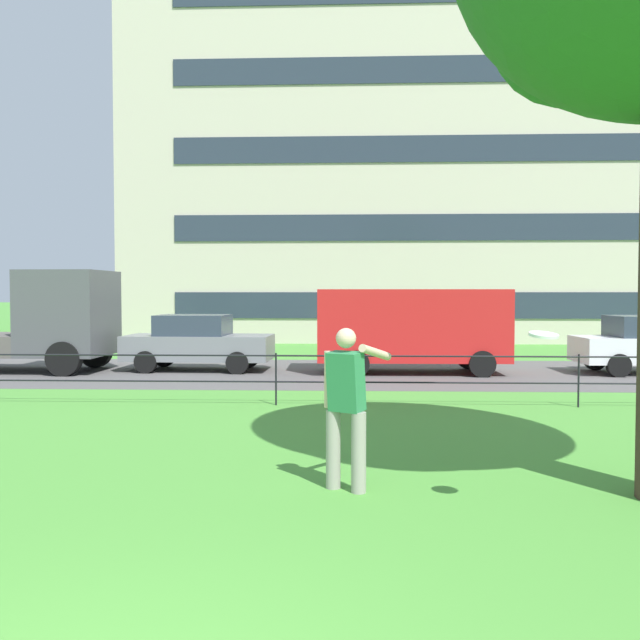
{
  "coord_description": "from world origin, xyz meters",
  "views": [
    {
      "loc": [
        1.41,
        -3.1,
        2.15
      ],
      "look_at": [
        0.96,
        7.23,
        1.74
      ],
      "focal_mm": 39.07,
      "sensor_mm": 36.0,
      "label": 1
    }
  ],
  "objects_px": {
    "flatbed_truck_far_right": "(17,327)",
    "apartment_building_background": "(469,143)",
    "car_grey_right": "(198,342)",
    "frisbee": "(544,335)",
    "panel_van_left": "(412,326)",
    "person_thrower": "(346,403)"
  },
  "relations": [
    {
      "from": "person_thrower",
      "to": "flatbed_truck_far_right",
      "type": "height_order",
      "value": "flatbed_truck_far_right"
    },
    {
      "from": "person_thrower",
      "to": "frisbee",
      "type": "xyz_separation_m",
      "value": [
        1.82,
        -1.05,
        0.81
      ]
    },
    {
      "from": "frisbee",
      "to": "car_grey_right",
      "type": "xyz_separation_m",
      "value": [
        -5.99,
        12.57,
        -0.98
      ]
    },
    {
      "from": "frisbee",
      "to": "car_grey_right",
      "type": "distance_m",
      "value": 13.96
    },
    {
      "from": "panel_van_left",
      "to": "apartment_building_background",
      "type": "distance_m",
      "value": 20.58
    },
    {
      "from": "car_grey_right",
      "to": "panel_van_left",
      "type": "height_order",
      "value": "panel_van_left"
    },
    {
      "from": "frisbee",
      "to": "flatbed_truck_far_right",
      "type": "bearing_deg",
      "value": 131.78
    },
    {
      "from": "car_grey_right",
      "to": "apartment_building_background",
      "type": "relative_size",
      "value": 0.12
    },
    {
      "from": "apartment_building_background",
      "to": "flatbed_truck_far_right",
      "type": "bearing_deg",
      "value": -130.16
    },
    {
      "from": "car_grey_right",
      "to": "apartment_building_background",
      "type": "bearing_deg",
      "value": 59.67
    },
    {
      "from": "flatbed_truck_far_right",
      "to": "car_grey_right",
      "type": "bearing_deg",
      "value": 4.32
    },
    {
      "from": "frisbee",
      "to": "apartment_building_background",
      "type": "distance_m",
      "value": 31.75
    },
    {
      "from": "car_grey_right",
      "to": "panel_van_left",
      "type": "xyz_separation_m",
      "value": [
        5.88,
        -0.33,
        0.49
      ]
    },
    {
      "from": "flatbed_truck_far_right",
      "to": "car_grey_right",
      "type": "xyz_separation_m",
      "value": [
        4.92,
        0.37,
        -0.44
      ]
    },
    {
      "from": "flatbed_truck_far_right",
      "to": "apartment_building_background",
      "type": "height_order",
      "value": "apartment_building_background"
    },
    {
      "from": "flatbed_truck_far_right",
      "to": "apartment_building_background",
      "type": "relative_size",
      "value": 0.23
    },
    {
      "from": "person_thrower",
      "to": "flatbed_truck_far_right",
      "type": "distance_m",
      "value": 14.39
    },
    {
      "from": "car_grey_right",
      "to": "panel_van_left",
      "type": "relative_size",
      "value": 0.81
    },
    {
      "from": "person_thrower",
      "to": "car_grey_right",
      "type": "height_order",
      "value": "person_thrower"
    },
    {
      "from": "frisbee",
      "to": "panel_van_left",
      "type": "xyz_separation_m",
      "value": [
        -0.11,
        12.24,
        -0.49
      ]
    },
    {
      "from": "frisbee",
      "to": "person_thrower",
      "type": "bearing_deg",
      "value": 150.0
    },
    {
      "from": "person_thrower",
      "to": "panel_van_left",
      "type": "relative_size",
      "value": 0.35
    }
  ]
}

